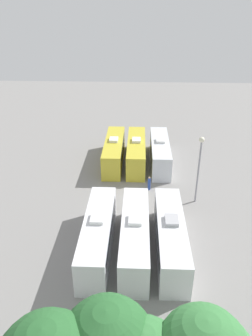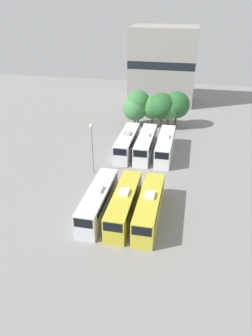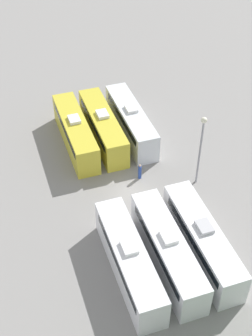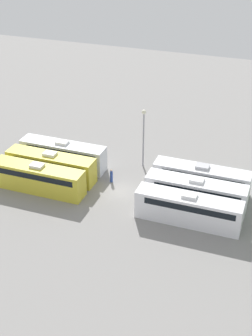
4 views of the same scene
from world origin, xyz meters
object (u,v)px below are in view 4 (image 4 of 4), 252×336
(bus_4, at_px, (196,192))
(bus_2, at_px, (39,178))
(bus_0, at_px, (63,154))
(bus_1, at_px, (51,165))
(bus_5, at_px, (189,208))
(light_pole, at_px, (144,129))
(bus_3, at_px, (202,179))
(worker_person, at_px, (111,176))

(bus_4, bearing_deg, bus_2, -79.82)
(bus_0, xyz_separation_m, bus_1, (3.38, 0.00, 0.00))
(bus_5, distance_m, light_pole, 14.02)
(bus_5, bearing_deg, light_pole, -139.92)
(bus_3, bearing_deg, bus_2, -70.41)
(bus_2, height_order, bus_4, same)
(bus_3, bearing_deg, bus_0, -89.79)
(bus_3, bearing_deg, bus_1, -79.54)
(bus_0, height_order, light_pole, light_pole)
(bus_1, height_order, bus_2, same)
(bus_2, xyz_separation_m, light_pole, (-10.29, 9.98, 3.64))
(bus_1, relative_size, bus_3, 1.00)
(bus_2, bearing_deg, bus_0, 179.83)
(worker_person, relative_size, light_pole, 0.22)
(bus_1, xyz_separation_m, bus_4, (-0.16, 18.71, 0.00))
(bus_0, height_order, bus_1, same)
(bus_3, relative_size, bus_4, 1.00)
(bus_4, relative_size, worker_person, 6.50)
(bus_1, bearing_deg, worker_person, 102.87)
(bus_2, xyz_separation_m, worker_person, (-4.93, 7.56, -0.99))
(bus_3, distance_m, bus_5, 6.72)
(bus_1, bearing_deg, bus_4, 90.49)
(bus_5, xyz_separation_m, light_pole, (-10.36, -8.72, 3.64))
(bus_1, relative_size, light_pole, 1.44)
(bus_1, height_order, light_pole, light_pole)
(bus_5, relative_size, worker_person, 6.50)
(worker_person, xyz_separation_m, light_pole, (-5.36, 2.42, 4.63))
(bus_4, bearing_deg, bus_0, -99.76)
(bus_2, distance_m, light_pole, 14.79)
(bus_1, bearing_deg, bus_2, -0.36)
(bus_2, distance_m, bus_5, 18.70)
(bus_1, relative_size, bus_4, 1.00)
(bus_1, bearing_deg, bus_5, 80.05)
(bus_5, relative_size, light_pole, 1.44)
(bus_0, distance_m, light_pole, 11.24)
(bus_3, bearing_deg, bus_4, 0.87)
(worker_person, bearing_deg, bus_4, 82.04)
(bus_5, bearing_deg, bus_1, -99.95)
(bus_1, distance_m, light_pole, 12.76)
(bus_2, bearing_deg, bus_1, 179.64)
(bus_5, bearing_deg, bus_0, -109.61)
(bus_0, relative_size, bus_2, 1.00)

